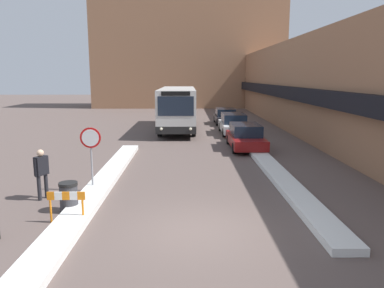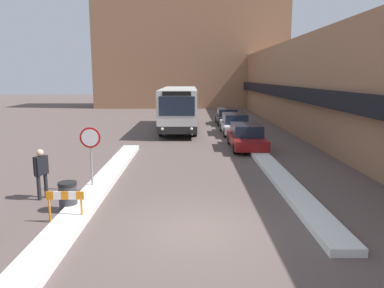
{
  "view_description": "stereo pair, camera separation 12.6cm",
  "coord_description": "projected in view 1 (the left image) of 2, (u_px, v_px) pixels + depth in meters",
  "views": [
    {
      "loc": [
        -0.28,
        -9.79,
        4.22
      ],
      "look_at": [
        -0.06,
        6.17,
        1.34
      ],
      "focal_mm": 35.0,
      "sensor_mm": 36.0,
      "label": 1
    },
    {
      "loc": [
        -0.16,
        -9.8,
        4.22
      ],
      "look_at": [
        -0.06,
        6.17,
        1.34
      ],
      "focal_mm": 35.0,
      "sensor_mm": 36.0,
      "label": 2
    }
  ],
  "objects": [
    {
      "name": "construction_barricade",
      "position": [
        66.0,
        201.0,
        10.86
      ],
      "size": [
        1.1,
        0.06,
        0.94
      ],
      "color": "orange",
      "rests_on": "ground_plane"
    },
    {
      "name": "city_bus",
      "position": [
        178.0,
        107.0,
        29.88
      ],
      "size": [
        2.72,
        11.29,
        3.32
      ],
      "color": "silver",
      "rests_on": "ground_plane"
    },
    {
      "name": "parked_car_front",
      "position": [
        246.0,
        136.0,
        22.15
      ],
      "size": [
        1.9,
        4.68,
        1.46
      ],
      "color": "maroon",
      "rests_on": "ground_plane"
    },
    {
      "name": "parked_car_middle",
      "position": [
        234.0,
        124.0,
        27.83
      ],
      "size": [
        1.91,
        4.87,
        1.52
      ],
      "color": "silver",
      "rests_on": "ground_plane"
    },
    {
      "name": "building_row_right",
      "position": [
        301.0,
        85.0,
        33.52
      ],
      "size": [
        5.5,
        60.0,
        7.02
      ],
      "color": "#996B4C",
      "rests_on": "ground_plane"
    },
    {
      "name": "snow_bank_right",
      "position": [
        286.0,
        183.0,
        14.64
      ],
      "size": [
        0.9,
        11.79,
        0.22
      ],
      "color": "silver",
      "rests_on": "ground_plane"
    },
    {
      "name": "pedestrian",
      "position": [
        41.0,
        170.0,
        12.91
      ],
      "size": [
        0.41,
        0.52,
        1.77
      ],
      "rotation": [
        0.0,
        0.0,
        1.1
      ],
      "color": "#232328",
      "rests_on": "ground_plane"
    },
    {
      "name": "ground_plane",
      "position": [
        197.0,
        231.0,
        10.39
      ],
      "size": [
        160.0,
        160.0,
        0.0
      ],
      "primitive_type": "plane",
      "color": "brown"
    },
    {
      "name": "trash_bin",
      "position": [
        69.0,
        197.0,
        11.82
      ],
      "size": [
        0.59,
        0.59,
        0.95
      ],
      "color": "#38383D",
      "rests_on": "ground_plane"
    },
    {
      "name": "snow_bank_left",
      "position": [
        97.0,
        190.0,
        13.79
      ],
      "size": [
        0.9,
        16.72,
        0.23
      ],
      "color": "silver",
      "rests_on": "ground_plane"
    },
    {
      "name": "building_backdrop_far",
      "position": [
        189.0,
        47.0,
        52.49
      ],
      "size": [
        26.0,
        8.0,
        16.63
      ],
      "color": "#996B4C",
      "rests_on": "ground_plane"
    },
    {
      "name": "stop_sign",
      "position": [
        91.0,
        145.0,
        13.68
      ],
      "size": [
        0.76,
        0.08,
        2.41
      ],
      "color": "gray",
      "rests_on": "ground_plane"
    },
    {
      "name": "parked_car_back",
      "position": [
        225.0,
        116.0,
        33.72
      ],
      "size": [
        1.88,
        4.26,
        1.39
      ],
      "color": "black",
      "rests_on": "ground_plane"
    }
  ]
}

